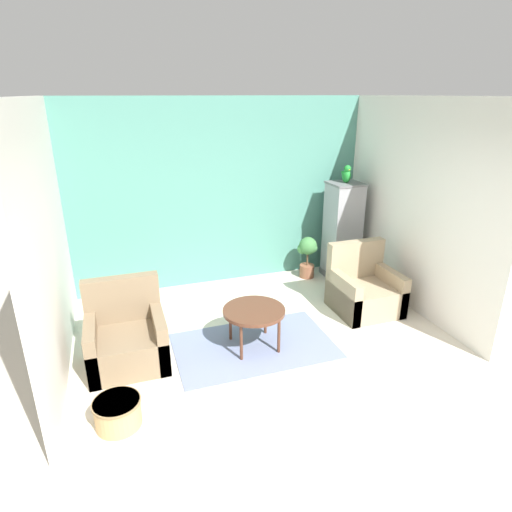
{
  "coord_description": "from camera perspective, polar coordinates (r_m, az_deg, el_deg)",
  "views": [
    {
      "loc": [
        -1.55,
        -2.97,
        2.81
      ],
      "look_at": [
        0.0,
        1.58,
        0.97
      ],
      "focal_mm": 30.0,
      "sensor_mm": 36.0,
      "label": 1
    }
  ],
  "objects": [
    {
      "name": "wall_left",
      "position": [
        4.82,
        -26.2,
        1.57
      ],
      "size": [
        0.06,
        3.16,
        2.78
      ],
      "color": "silver",
      "rests_on": "ground_plane"
    },
    {
      "name": "parrot",
      "position": [
        6.7,
        11.96,
        10.59
      ],
      "size": [
        0.13,
        0.23,
        0.27
      ],
      "color": "#1E842D",
      "rests_on": "birdcage"
    },
    {
      "name": "armchair_right",
      "position": [
        6.04,
        14.17,
        -4.5
      ],
      "size": [
        0.83,
        0.78,
        0.91
      ],
      "color": "#9E896B",
      "rests_on": "ground_plane"
    },
    {
      "name": "birdcage",
      "position": [
        6.91,
        11.42,
        3.27
      ],
      "size": [
        0.49,
        0.49,
        1.54
      ],
      "color": "slate",
      "rests_on": "ground_plane"
    },
    {
      "name": "area_rug",
      "position": [
        5.18,
        -0.27,
        -11.86
      ],
      "size": [
        1.85,
        1.16,
        0.01
      ],
      "color": "slate",
      "rests_on": "ground_plane"
    },
    {
      "name": "ground_plane",
      "position": [
        4.37,
        7.08,
        -19.24
      ],
      "size": [
        20.0,
        20.0,
        0.0
      ],
      "primitive_type": "plane",
      "color": "beige",
      "rests_on": "ground"
    },
    {
      "name": "coffee_table",
      "position": [
        4.95,
        -0.28,
        -7.57
      ],
      "size": [
        0.72,
        0.72,
        0.49
      ],
      "color": "#512D1E",
      "rests_on": "ground_plane"
    },
    {
      "name": "wall_back_accent",
      "position": [
        6.51,
        -4.62,
        8.23
      ],
      "size": [
        4.55,
        0.06,
        2.78
      ],
      "color": "#4C897A",
      "rests_on": "ground_plane"
    },
    {
      "name": "wall_right",
      "position": [
        6.09,
        20.54,
        6.1
      ],
      "size": [
        0.06,
        3.16,
        2.78
      ],
      "color": "silver",
      "rests_on": "ground_plane"
    },
    {
      "name": "potted_plant",
      "position": [
        6.89,
        6.88,
        0.4
      ],
      "size": [
        0.31,
        0.29,
        0.68
      ],
      "color": "brown",
      "rests_on": "ground_plane"
    },
    {
      "name": "armchair_left",
      "position": [
        4.98,
        -16.85,
        -10.55
      ],
      "size": [
        0.83,
        0.78,
        0.91
      ],
      "color": "#7A664C",
      "rests_on": "ground_plane"
    },
    {
      "name": "wicker_basket",
      "position": [
        4.25,
        -17.96,
        -19.16
      ],
      "size": [
        0.43,
        0.43,
        0.26
      ],
      "color": "tan",
      "rests_on": "ground_plane"
    }
  ]
}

